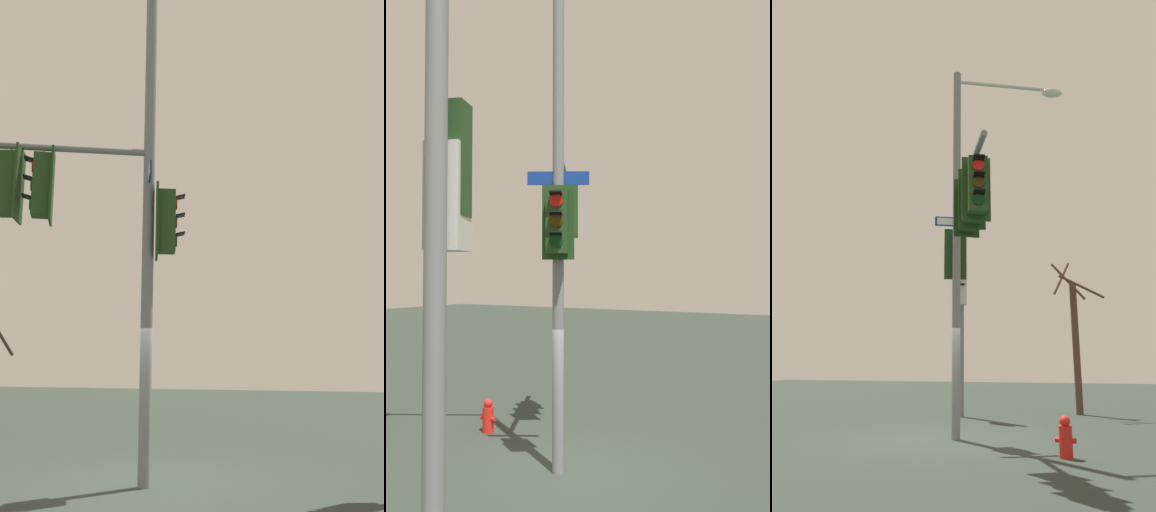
# 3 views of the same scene
# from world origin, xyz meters

# --- Properties ---
(ground_plane) EXTENTS (80.00, 80.00, 0.00)m
(ground_plane) POSITION_xyz_m (0.00, 0.00, 0.00)
(ground_plane) COLOR #2C352D
(main_signal_pole_assembly) EXTENTS (3.19, 4.86, 9.48)m
(main_signal_pole_assembly) POSITION_xyz_m (-0.90, 0.69, 5.09)
(main_signal_pole_assembly) COLOR slate
(main_signal_pole_assembly) RESTS_ON ground
(secondary_pole_assembly) EXTENTS (0.49, 0.73, 6.52)m
(secondary_pole_assembly) POSITION_xyz_m (1.34, -4.56, 3.81)
(secondary_pole_assembly) COLOR slate
(secondary_pole_assembly) RESTS_ON ground
(fire_hydrant) EXTENTS (0.38, 0.24, 0.73)m
(fire_hydrant) POSITION_xyz_m (-2.95, 1.15, 0.34)
(fire_hydrant) COLOR red
(fire_hydrant) RESTS_ON ground
(bare_tree_behind_pole) EXTENTS (1.84, 1.85, 5.54)m
(bare_tree_behind_pole) POSITION_xyz_m (-2.21, -6.76, 2.57)
(bare_tree_behind_pole) COLOR #50352D
(bare_tree_behind_pole) RESTS_ON ground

